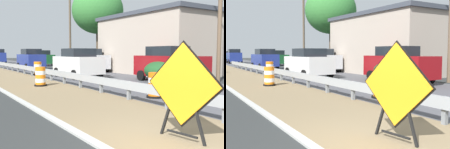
# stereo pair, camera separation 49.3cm
# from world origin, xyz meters

# --- Properties ---
(ground_plane) EXTENTS (160.00, 160.00, 0.00)m
(ground_plane) POSITION_xyz_m (0.00, 0.00, 0.00)
(ground_plane) COLOR #2B2D2D
(median_dirt_strip) EXTENTS (3.56, 120.00, 0.01)m
(median_dirt_strip) POSITION_xyz_m (0.58, 0.00, 0.00)
(median_dirt_strip) COLOR #7F6B4C
(median_dirt_strip) RESTS_ON ground
(guardrail_median) EXTENTS (0.18, 56.50, 0.71)m
(guardrail_median) POSITION_xyz_m (2.12, 1.35, 0.52)
(guardrail_median) COLOR #999EA3
(guardrail_median) RESTS_ON ground
(warning_sign_diamond) EXTENTS (0.28, 1.74, 2.02)m
(warning_sign_diamond) POSITION_xyz_m (0.31, 0.05, 1.07)
(warning_sign_diamond) COLOR black
(warning_sign_diamond) RESTS_ON ground
(traffic_barrel_nearest) EXTENTS (0.65, 0.65, 0.99)m
(traffic_barrel_nearest) POSITION_xyz_m (3.32, 4.20, 0.44)
(traffic_barrel_nearest) COLOR orange
(traffic_barrel_nearest) RESTS_ON ground
(traffic_barrel_close) EXTENTS (0.65, 0.65, 1.00)m
(traffic_barrel_close) POSITION_xyz_m (0.77, 10.21, 0.45)
(traffic_barrel_close) COLOR orange
(traffic_barrel_close) RESTS_ON ground
(traffic_barrel_mid) EXTENTS (0.71, 0.71, 1.03)m
(traffic_barrel_mid) POSITION_xyz_m (2.80, 16.96, 0.47)
(traffic_barrel_mid) COLOR orange
(traffic_barrel_mid) RESTS_ON ground
(car_trailing_near_lane) EXTENTS (2.07, 4.63, 1.99)m
(car_trailing_near_lane) POSITION_xyz_m (7.82, 30.85, 1.00)
(car_trailing_near_lane) COLOR #195128
(car_trailing_near_lane) RESTS_ON ground
(car_mid_far_lane) EXTENTS (2.25, 4.57, 2.07)m
(car_mid_far_lane) POSITION_xyz_m (7.89, 18.15, 1.04)
(car_mid_far_lane) COLOR silver
(car_mid_far_lane) RESTS_ON ground
(car_trailing_far_lane) EXTENTS (2.07, 4.21, 2.10)m
(car_trailing_far_lane) POSITION_xyz_m (4.55, 24.60, 1.05)
(car_trailing_far_lane) COLOR navy
(car_trailing_far_lane) RESTS_ON ground
(car_distant_a) EXTENTS (1.98, 4.68, 2.11)m
(car_distant_a) POSITION_xyz_m (7.79, 7.95, 1.06)
(car_distant_a) COLOR maroon
(car_distant_a) RESTS_ON ground
(car_distant_b) EXTENTS (2.13, 4.51, 2.02)m
(car_distant_b) POSITION_xyz_m (4.56, 13.60, 1.01)
(car_distant_b) COLOR silver
(car_distant_b) RESTS_ON ground
(roadside_shop_near) EXTENTS (7.73, 10.51, 4.90)m
(roadside_shop_near) POSITION_xyz_m (12.77, 13.44, 2.46)
(roadside_shop_near) COLOR #AD9E8E
(roadside_shop_near) RESTS_ON ground
(utility_pole_near) EXTENTS (0.24, 1.80, 7.37)m
(utility_pole_near) POSITION_xyz_m (10.20, 6.32, 3.84)
(utility_pole_near) COLOR brown
(utility_pole_near) RESTS_ON ground
(utility_pole_mid) EXTENTS (0.24, 1.80, 9.17)m
(utility_pole_mid) POSITION_xyz_m (9.64, 26.03, 4.75)
(utility_pole_mid) COLOR brown
(utility_pole_mid) RESTS_ON ground
(bush_roadside) EXTENTS (3.11, 3.11, 1.36)m
(bush_roadside) POSITION_xyz_m (7.83, 7.87, 0.68)
(bush_roadside) COLOR #1E4C23
(bush_roadside) RESTS_ON ground
(tree_roadside) EXTENTS (5.52, 5.52, 8.69)m
(tree_roadside) POSITION_xyz_m (11.00, 21.89, 6.19)
(tree_roadside) COLOR #4C3D2D
(tree_roadside) RESTS_ON ground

